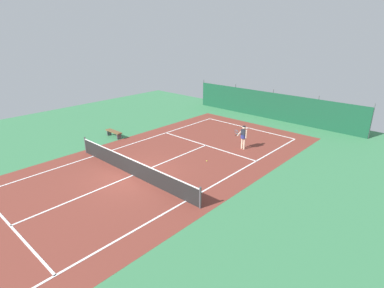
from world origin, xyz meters
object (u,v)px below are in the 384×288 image
(tennis_ball_near_player, at_px, (207,161))
(courtside_bench, at_px, (114,132))
(tennis_player, at_px, (243,136))
(tennis_net, at_px, (132,167))

(tennis_ball_near_player, height_order, courtside_bench, courtside_bench)
(courtside_bench, bearing_deg, tennis_player, 27.84)
(tennis_ball_near_player, bearing_deg, courtside_bench, -171.30)
(tennis_net, relative_size, tennis_ball_near_player, 153.33)
(tennis_player, bearing_deg, courtside_bench, 37.54)
(tennis_net, distance_m, courtside_bench, 7.01)
(tennis_player, bearing_deg, tennis_net, 82.89)
(courtside_bench, bearing_deg, tennis_ball_near_player, 8.70)
(tennis_player, height_order, courtside_bench, tennis_player)
(tennis_player, xyz_separation_m, courtside_bench, (-8.61, -4.55, -0.59))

